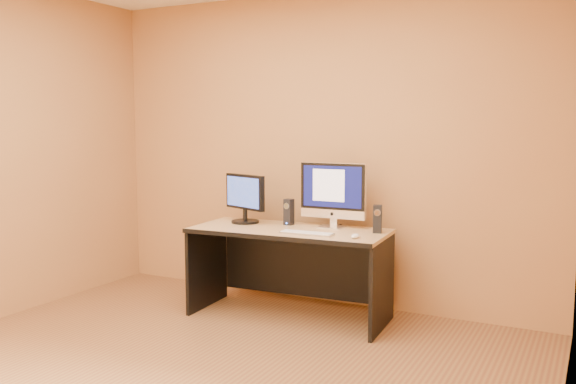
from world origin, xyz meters
The scene contains 10 objects.
walls centered at (0.00, 0.00, 1.30)m, with size 4.00×4.00×2.60m, color #A27241, non-canonical shape.
desk centered at (0.00, 1.45, 0.35)m, with size 1.52×0.66×0.70m, color tan, non-canonical shape.
imac centered at (0.26, 1.67, 0.96)m, with size 0.54×0.20×0.52m, color silver, non-canonical shape.
second_monitor centered at (-0.46, 1.55, 0.90)m, with size 0.45×0.23×0.40m, color black, non-canonical shape.
speaker_left centered at (-0.10, 1.63, 0.81)m, with size 0.06×0.07×0.21m, color black, non-canonical shape.
speaker_right centered at (0.66, 1.61, 0.81)m, with size 0.06×0.07×0.21m, color black, non-canonical shape.
keyboard centered at (0.21, 1.32, 0.71)m, with size 0.41×0.11×0.02m, color #B1B1B6.
mouse centered at (0.59, 1.33, 0.72)m, with size 0.05×0.10×0.03m, color white.
cable_a centered at (0.31, 1.72, 0.70)m, with size 0.01×0.01×0.21m, color black.
cable_b centered at (0.26, 1.73, 0.70)m, with size 0.01×0.01×0.17m, color black.
Camera 1 is at (2.13, -2.68, 1.52)m, focal length 38.00 mm.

